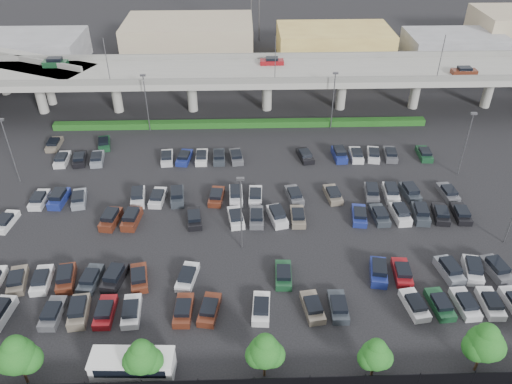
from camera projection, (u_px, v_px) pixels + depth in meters
ground at (241, 209)px, 68.58m from camera, size 280.00×280.00×0.00m
overpass at (238, 75)px, 91.03m from camera, size 150.00×13.00×15.80m
hedge at (241, 124)px, 88.88m from camera, size 66.00×1.60×1.10m
tree_row at (250, 353)px, 44.73m from camera, size 65.07×3.66×5.94m
shuttle_bus at (133, 364)px, 46.26m from camera, size 7.82×2.95×2.48m
parked_cars at (239, 223)px, 65.00m from camera, size 62.96×41.67×1.67m
light_poles at (210, 163)px, 66.60m from camera, size 66.90×48.38×10.30m
distant_buildings at (292, 40)px, 117.74m from camera, size 138.00×24.00×9.00m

